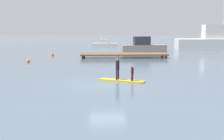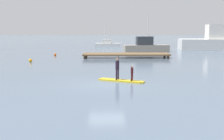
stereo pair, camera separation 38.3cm
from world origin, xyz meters
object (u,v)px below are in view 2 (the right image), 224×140
at_px(motor_boat_small_navy, 108,44).
at_px(paddleboard_near, 121,81).
at_px(fishing_boat_white_large, 216,41).
at_px(paddler_adult, 117,67).
at_px(paddler_child_solo, 132,72).
at_px(mooring_buoy_far, 55,55).
at_px(mooring_buoy_near, 30,60).
at_px(fishing_boat_green_midground, 146,47).

bearing_deg(motor_boat_small_navy, paddleboard_near, -88.47).
bearing_deg(fishing_boat_white_large, paddler_adult, -121.99).
bearing_deg(paddler_adult, paddler_child_solo, -25.76).
bearing_deg(mooring_buoy_far, motor_boat_small_navy, 69.36).
bearing_deg(fishing_boat_white_large, mooring_buoy_near, -147.12).
bearing_deg(paddleboard_near, mooring_buoy_near, 129.93).
height_order(fishing_boat_white_large, mooring_buoy_near, fishing_boat_white_large).
bearing_deg(paddler_adult, mooring_buoy_near, 129.42).
bearing_deg(paddleboard_near, paddler_child_solo, -25.63).
distance_m(motor_boat_small_navy, mooring_buoy_near, 27.70).
distance_m(paddleboard_near, mooring_buoy_near, 15.12).
bearing_deg(paddler_child_solo, fishing_boat_white_large, 59.89).
height_order(paddleboard_near, mooring_buoy_near, mooring_buoy_near).
xyz_separation_m(paddleboard_near, mooring_buoy_near, (-9.71, 11.60, 0.14)).
relative_size(paddler_adult, fishing_boat_green_midground, 0.24).
relative_size(paddler_adult, motor_boat_small_navy, 0.34).
xyz_separation_m(paddleboard_near, fishing_boat_green_midground, (5.08, 24.80, 0.80)).
bearing_deg(paddleboard_near, fishing_boat_white_large, 58.53).
bearing_deg(motor_boat_small_navy, paddler_child_solo, -87.37).
bearing_deg(paddleboard_near, paddler_adult, 153.93).
bearing_deg(motor_boat_small_navy, mooring_buoy_far, -110.64).
bearing_deg(mooring_buoy_near, paddler_adult, -50.58).
xyz_separation_m(fishing_boat_green_midground, mooring_buoy_near, (-14.78, -13.20, -0.66)).
xyz_separation_m(mooring_buoy_near, mooring_buoy_far, (1.47, 7.14, -0.01)).
xyz_separation_m(motor_boat_small_navy, mooring_buoy_near, (-8.69, -26.30, -0.31)).
bearing_deg(mooring_buoy_far, fishing_boat_green_midground, 24.50).
relative_size(paddler_child_solo, mooring_buoy_near, 2.83).
relative_size(fishing_boat_green_midground, mooring_buoy_far, 20.44).
height_order(paddleboard_near, motor_boat_small_navy, motor_boat_small_navy).
distance_m(paddler_adult, fishing_boat_green_midground, 25.23).
relative_size(fishing_boat_white_large, mooring_buoy_near, 33.51).
distance_m(paddleboard_near, mooring_buoy_far, 20.46).
distance_m(paddleboard_near, paddler_adult, 1.01).
bearing_deg(paddler_child_solo, mooring_buoy_far, 115.18).
distance_m(fishing_boat_green_midground, motor_boat_small_navy, 14.45).
bearing_deg(paddleboard_near, mooring_buoy_far, 113.72).
distance_m(paddler_child_solo, motor_boat_small_navy, 38.29).
height_order(fishing_boat_green_midground, mooring_buoy_far, fishing_boat_green_midground).
height_order(paddler_adult, fishing_boat_green_midground, fishing_boat_green_midground).
xyz_separation_m(paddler_adult, mooring_buoy_far, (-7.94, 18.59, -0.82)).
bearing_deg(mooring_buoy_far, fishing_boat_white_large, 22.37).
distance_m(paddler_adult, paddler_child_solo, 1.18).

